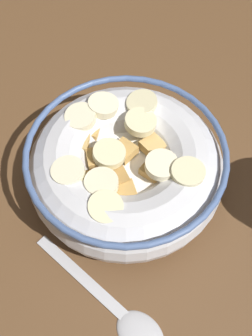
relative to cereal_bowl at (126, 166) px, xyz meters
The scene contains 3 objects.
ground_plane 4.28cm from the cereal_bowl, behind, with size 106.92×106.92×2.00cm, color brown.
cereal_bowl is the anchor object (origin of this frame).
spoon 13.34cm from the cereal_bowl, 21.71° to the left, with size 6.87×14.82×0.80cm.
Camera 1 is at (19.69, 8.22, 37.32)cm, focal length 45.95 mm.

